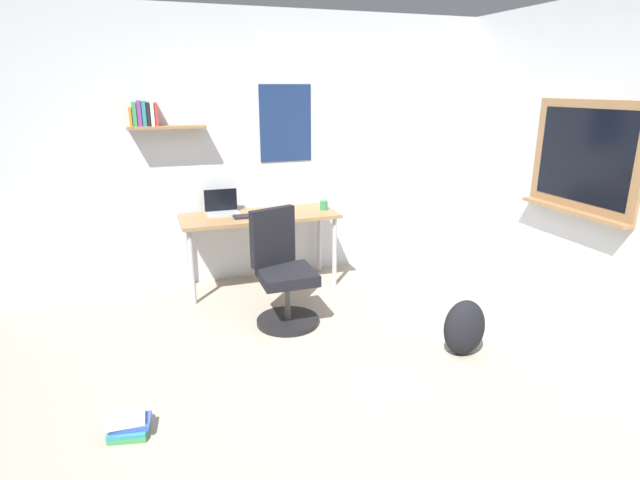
# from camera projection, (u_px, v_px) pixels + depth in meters

# --- Properties ---
(ground_plane) EXTENTS (5.20, 5.20, 0.00)m
(ground_plane) POSITION_uv_depth(u_px,v_px,m) (347.00, 403.00, 3.17)
(ground_plane) COLOR #9E9384
(ground_plane) RESTS_ON ground
(wall_back) EXTENTS (5.00, 0.30, 2.60)m
(wall_back) POSITION_uv_depth(u_px,v_px,m) (256.00, 149.00, 5.01)
(wall_back) COLOR silver
(wall_back) RESTS_ON ground
(desk) EXTENTS (1.48, 0.57, 0.73)m
(desk) POSITION_uv_depth(u_px,v_px,m) (260.00, 222.00, 4.84)
(desk) COLOR #997047
(desk) RESTS_ON ground
(office_chair) EXTENTS (0.52, 0.55, 0.95)m
(office_chair) POSITION_uv_depth(u_px,v_px,m) (283.00, 275.00, 4.17)
(office_chair) COLOR black
(office_chair) RESTS_ON ground
(laptop) EXTENTS (0.31, 0.21, 0.23)m
(laptop) POSITION_uv_depth(u_px,v_px,m) (222.00, 208.00, 4.83)
(laptop) COLOR #ADAFB5
(laptop) RESTS_ON desk
(keyboard) EXTENTS (0.37, 0.13, 0.02)m
(keyboard) POSITION_uv_depth(u_px,v_px,m) (254.00, 216.00, 4.73)
(keyboard) COLOR black
(keyboard) RESTS_ON desk
(computer_mouse) EXTENTS (0.10, 0.06, 0.03)m
(computer_mouse) POSITION_uv_depth(u_px,v_px,m) (282.00, 213.00, 4.82)
(computer_mouse) COLOR #262628
(computer_mouse) RESTS_ON desk
(coffee_mug) EXTENTS (0.08, 0.08, 0.09)m
(coffee_mug) POSITION_uv_depth(u_px,v_px,m) (324.00, 205.00, 4.99)
(coffee_mug) COLOR #338C4C
(coffee_mug) RESTS_ON desk
(backpack) EXTENTS (0.32, 0.22, 0.43)m
(backpack) POSITION_uv_depth(u_px,v_px,m) (464.00, 328.00, 3.69)
(backpack) COLOR black
(backpack) RESTS_ON ground
(book_stack_on_floor) EXTENTS (0.25, 0.20, 0.11)m
(book_stack_on_floor) POSITION_uv_depth(u_px,v_px,m) (129.00, 426.00, 2.87)
(book_stack_on_floor) COLOR #3D934C
(book_stack_on_floor) RESTS_ON ground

